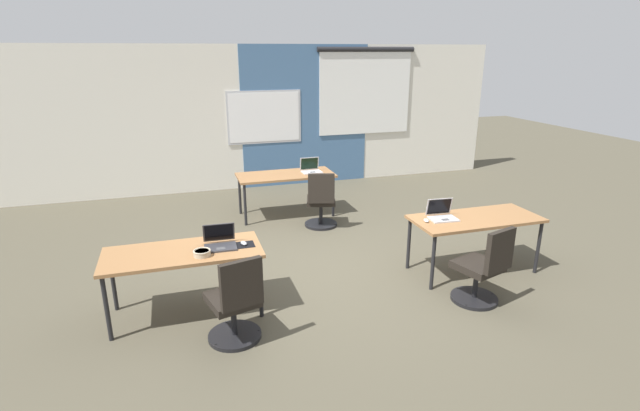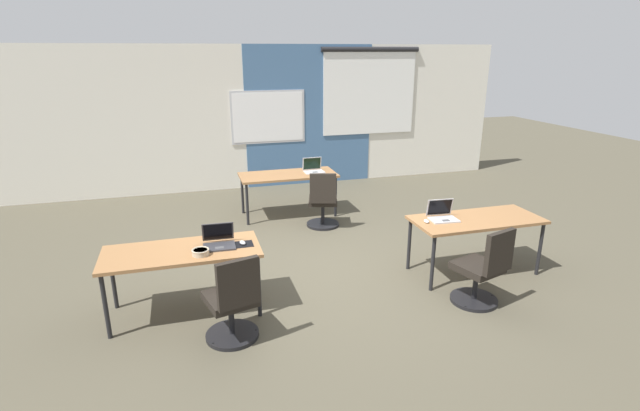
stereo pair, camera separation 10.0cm
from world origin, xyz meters
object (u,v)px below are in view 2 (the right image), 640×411
object	(u,v)px
chair_near_right_inner	(482,273)
snack_bowl	(201,252)
mouse_near_right_inner	(426,221)
chair_near_left_inner	(233,306)
mouse_near_left_inner	(243,243)
desk_far_center	(288,177)
laptop_near_right_inner	(442,215)
laptop_far_right	(313,169)
desk_near_right	(476,223)
chair_far_right	(323,204)
laptop_near_left_inner	(219,241)
desk_near_left	(182,255)

from	to	relation	value
chair_near_right_inner	snack_bowl	size ratio (longest dim) A/B	5.18
mouse_near_right_inner	chair_near_left_inner	size ratio (longest dim) A/B	0.12
mouse_near_right_inner	mouse_near_left_inner	distance (m)	2.21
mouse_near_right_inner	chair_near_left_inner	distance (m)	2.53
desk_far_center	mouse_near_left_inner	world-z (taller)	mouse_near_left_inner
laptop_near_right_inner	desk_far_center	bearing A→B (deg)	120.62
mouse_near_left_inner	snack_bowl	world-z (taller)	snack_bowl
mouse_near_right_inner	chair_near_left_inner	world-z (taller)	chair_near_left_inner
laptop_near_right_inner	chair_near_right_inner	world-z (taller)	laptop_near_right_inner
desk_far_center	chair_near_left_inner	distance (m)	3.73
laptop_far_right	mouse_near_left_inner	world-z (taller)	laptop_far_right
desk_near_right	desk_far_center	size ratio (longest dim) A/B	1.00
laptop_far_right	chair_near_right_inner	size ratio (longest dim) A/B	0.37
chair_far_right	laptop_near_left_inner	bearing A→B (deg)	65.78
desk_far_center	chair_near_left_inner	world-z (taller)	chair_near_left_inner
chair_near_left_inner	laptop_far_right	bearing A→B (deg)	-131.60
snack_bowl	desk_far_center	bearing A→B (deg)	62.31
laptop_far_right	laptop_near_left_inner	distance (m)	3.34
chair_far_right	laptop_far_right	bearing A→B (deg)	-77.98
desk_near_right	laptop_near_left_inner	bearing A→B (deg)	179.78
desk_far_center	desk_near_left	bearing A→B (deg)	-122.01
desk_far_center	laptop_near_left_inner	bearing A→B (deg)	-116.11
mouse_near_right_inner	chair_near_left_inner	bearing A→B (deg)	-163.31
chair_far_right	snack_bowl	size ratio (longest dim) A/B	5.18
laptop_near_right_inner	chair_near_right_inner	distance (m)	0.92
laptop_near_right_inner	snack_bowl	bearing A→B (deg)	-170.01
desk_near_right	laptop_far_right	distance (m)	3.11
laptop_far_right	chair_far_right	world-z (taller)	laptop_far_right
laptop_far_right	snack_bowl	distance (m)	3.61
laptop_far_right	mouse_near_right_inner	size ratio (longest dim) A/B	3.08
laptop_near_right_inner	laptop_near_left_inner	world-z (taller)	laptop_near_right_inner
mouse_near_right_inner	chair_near_right_inner	bearing A→B (deg)	-69.90
laptop_near_left_inner	mouse_near_left_inner	distance (m)	0.25
desk_near_right	desk_near_left	bearing A→B (deg)	180.00
desk_far_center	snack_bowl	distance (m)	3.37
desk_near_left	chair_near_left_inner	size ratio (longest dim) A/B	1.74
desk_near_right	mouse_near_right_inner	distance (m)	0.67
chair_near_right_inner	laptop_near_left_inner	distance (m)	2.86
desk_near_right	snack_bowl	world-z (taller)	snack_bowl
laptop_near_right_inner	chair_near_left_inner	world-z (taller)	laptop_near_right_inner
desk_far_center	laptop_far_right	bearing A→B (deg)	2.50
snack_bowl	chair_far_right	bearing A→B (deg)	49.02
laptop_near_left_inner	mouse_near_left_inner	bearing A→B (deg)	-7.01
mouse_near_right_inner	chair_near_left_inner	xyz separation A→B (m)	(-2.40, -0.72, -0.36)
chair_far_right	laptop_near_left_inner	xyz separation A→B (m)	(-1.76, -2.06, 0.39)
chair_far_right	chair_near_right_inner	size ratio (longest dim) A/B	1.00
desk_near_right	mouse_near_left_inner	bearing A→B (deg)	-179.49
desk_near_right	laptop_far_right	xyz separation A→B (m)	(-1.30, 2.82, 0.11)
laptop_near_right_inner	mouse_near_right_inner	distance (m)	0.25
snack_bowl	mouse_near_left_inner	bearing A→B (deg)	19.46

